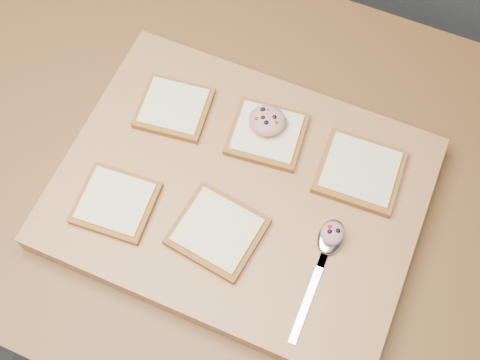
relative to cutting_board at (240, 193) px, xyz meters
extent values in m
plane|color=#515459|center=(-0.11, 0.05, -0.92)|extent=(4.00, 4.00, 0.00)
cube|color=slate|center=(-0.11, 0.05, -0.50)|extent=(1.90, 0.75, 0.84)
cube|color=brown|center=(-0.11, 0.05, -0.05)|extent=(2.00, 0.80, 0.06)
cube|color=tan|center=(0.00, 0.00, 0.00)|extent=(0.55, 0.42, 0.04)
cube|color=brown|center=(-0.15, 0.09, 0.03)|extent=(0.12, 0.12, 0.01)
cube|color=beige|center=(-0.15, 0.09, 0.04)|extent=(0.11, 0.10, 0.00)
cube|color=brown|center=(0.00, 0.10, 0.03)|extent=(0.13, 0.12, 0.01)
cube|color=beige|center=(0.00, 0.10, 0.04)|extent=(0.11, 0.10, 0.00)
cube|color=brown|center=(0.16, 0.09, 0.03)|extent=(0.13, 0.12, 0.01)
cube|color=beige|center=(0.16, 0.09, 0.04)|extent=(0.11, 0.10, 0.00)
cube|color=brown|center=(-0.16, -0.10, 0.03)|extent=(0.12, 0.11, 0.01)
cube|color=beige|center=(-0.16, -0.10, 0.04)|extent=(0.10, 0.10, 0.00)
cube|color=brown|center=(0.00, -0.08, 0.03)|extent=(0.14, 0.13, 0.01)
cube|color=beige|center=(0.00, -0.08, 0.04)|extent=(0.12, 0.11, 0.00)
ellipsoid|color=tan|center=(0.00, 0.11, 0.05)|extent=(0.06, 0.06, 0.03)
sphere|color=black|center=(0.01, 0.11, 0.06)|extent=(0.01, 0.01, 0.01)
sphere|color=black|center=(-0.01, 0.12, 0.06)|extent=(0.01, 0.01, 0.01)
sphere|color=black|center=(0.00, 0.10, 0.06)|extent=(0.01, 0.01, 0.01)
sphere|color=black|center=(-0.01, 0.11, 0.06)|extent=(0.01, 0.01, 0.01)
sphere|color=#A5140C|center=(0.01, 0.11, 0.06)|extent=(0.01, 0.01, 0.01)
sphere|color=#A5140C|center=(0.00, 0.12, 0.06)|extent=(0.01, 0.01, 0.01)
sphere|color=#A5140C|center=(-0.02, 0.10, 0.06)|extent=(0.01, 0.01, 0.01)
ellipsoid|color=silver|center=(0.16, -0.02, 0.03)|extent=(0.04, 0.06, 0.01)
cube|color=silver|center=(0.16, -0.05, 0.02)|extent=(0.01, 0.04, 0.00)
cube|color=silver|center=(0.16, -0.11, 0.02)|extent=(0.01, 0.15, 0.00)
ellipsoid|color=tan|center=(0.16, -0.02, 0.04)|extent=(0.03, 0.04, 0.02)
sphere|color=black|center=(0.16, -0.02, 0.05)|extent=(0.01, 0.01, 0.01)
sphere|color=black|center=(0.15, -0.02, 0.05)|extent=(0.01, 0.01, 0.01)
sphere|color=#A5140C|center=(0.15, -0.02, 0.05)|extent=(0.01, 0.01, 0.01)
camera|label=1|loc=(0.15, -0.34, 0.87)|focal=45.00mm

